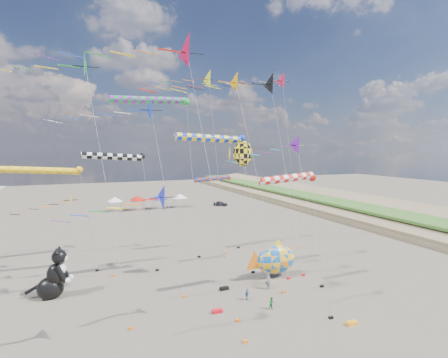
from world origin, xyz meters
name	(u,v)px	position (x,y,z in m)	size (l,w,h in m)	color
ground	(278,344)	(0.00, 0.00, 0.00)	(260.00, 260.00, 0.00)	brown
delta_kite_0	(60,203)	(-14.97, 18.60, 8.49)	(9.25, 1.53, 9.68)	orange
delta_kite_1	(300,150)	(2.70, 1.54, 14.02)	(7.81, 1.61, 15.25)	purple
delta_kite_2	(276,85)	(5.93, 10.64, 20.57)	(12.84, 2.55, 22.14)	black
delta_kite_3	(171,204)	(-7.51, 1.00, 10.60)	(11.07, 2.01, 11.93)	#0F15BC
delta_kite_4	(268,84)	(10.13, 19.82, 22.57)	(13.04, 2.25, 24.03)	#E3113F
delta_kite_5	(174,54)	(-6.43, 4.10, 20.85)	(13.92, 2.83, 22.50)	#BF0D35
delta_kite_6	(131,113)	(-8.69, 10.18, 17.18)	(11.38, 2.15, 18.58)	#1634B5
delta_kite_7	(232,85)	(-0.36, 7.53, 19.66)	(12.37, 2.06, 21.04)	#FEA703
delta_kite_8	(205,80)	(2.05, 21.46, 22.69)	(10.81, 2.66, 24.26)	yellow
delta_kite_9	(59,65)	(-13.97, 6.11, 19.83)	(11.56, 2.13, 21.24)	#198528
windsock_0	(116,157)	(-9.27, 18.40, 13.19)	(7.91, 0.73, 13.63)	black
windsock_1	(214,179)	(3.89, 23.22, 9.95)	(6.64, 0.61, 10.37)	#C83C0E
windsock_2	(290,179)	(5.58, 7.26, 11.25)	(7.46, 0.77, 11.70)	red
windsock_3	(153,101)	(-4.61, 21.29, 19.80)	(10.85, 0.90, 20.31)	#1A933A
windsock_4	(213,139)	(0.15, 13.58, 15.14)	(9.08, 0.83, 15.62)	#1430D0
windsock_5	(45,171)	(-16.39, 20.93, 11.74)	(9.29, 0.76, 12.18)	#FFB115
angelfish_kite	(241,155)	(2.71, 12.13, 13.49)	(3.74, 3.02, 14.92)	yellow
cat_inflatable	(53,272)	(-15.61, 15.03, 2.47)	(3.65, 1.83, 4.93)	black
fish_inflatable	(276,260)	(6.59, 11.45, 1.99)	(6.18, 2.09, 4.37)	blue
person_adult	(269,281)	(4.30, 8.93, 0.83)	(0.61, 0.40, 1.67)	slate
child_green	(272,303)	(2.34, 4.92, 0.56)	(0.54, 0.42, 1.11)	#19732A
child_blue	(247,294)	(1.17, 7.48, 0.54)	(0.63, 0.26, 1.07)	#2B65A2
kite_bag_0	(274,271)	(7.22, 12.77, 0.15)	(0.90, 0.44, 0.30)	blue
kite_bag_1	(217,311)	(-2.36, 6.13, 0.15)	(0.90, 0.44, 0.30)	red
kite_bag_2	(352,323)	(6.91, 0.09, 0.15)	(0.90, 0.44, 0.30)	#FF9D15
kite_bag_3	(224,288)	(0.07, 10.42, 0.15)	(0.90, 0.44, 0.30)	black
tent_row	(149,196)	(1.50, 60.00, 3.15)	(19.20, 4.20, 3.80)	white
parked_car	(221,204)	(18.69, 58.00, 0.59)	(1.40, 3.49, 1.19)	#26262D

